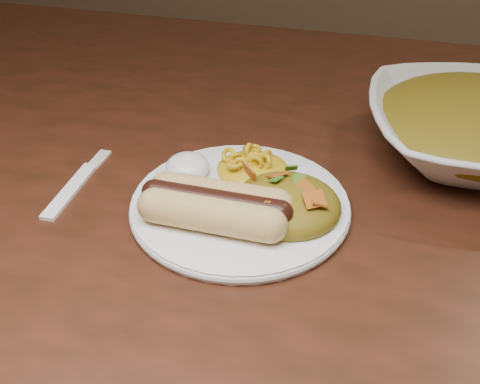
# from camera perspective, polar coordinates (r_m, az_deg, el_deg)

# --- Properties ---
(table) EXTENTS (1.60, 0.90, 0.75)m
(table) POSITION_cam_1_polar(r_m,az_deg,el_deg) (0.69, -0.85, -3.23)
(table) COLOR #471C11
(table) RESTS_ON floor
(plate) EXTENTS (0.22, 0.22, 0.01)m
(plate) POSITION_cam_1_polar(r_m,az_deg,el_deg) (0.55, -0.00, -1.32)
(plate) COLOR white
(plate) RESTS_ON table
(hotdog) EXTENTS (0.12, 0.07, 0.03)m
(hotdog) POSITION_cam_1_polar(r_m,az_deg,el_deg) (0.52, -2.48, -1.32)
(hotdog) COLOR #E0AB63
(hotdog) RESTS_ON plate
(mac_and_cheese) EXTENTS (0.10, 0.10, 0.03)m
(mac_and_cheese) POSITION_cam_1_polar(r_m,az_deg,el_deg) (0.58, 1.36, 3.17)
(mac_and_cheese) COLOR gold
(mac_and_cheese) RESTS_ON plate
(sour_cream) EXTENTS (0.06, 0.06, 0.03)m
(sour_cream) POSITION_cam_1_polar(r_m,az_deg,el_deg) (0.59, -5.39, 3.01)
(sour_cream) COLOR white
(sour_cream) RESTS_ON plate
(taco_salad) EXTENTS (0.11, 0.10, 0.05)m
(taco_salad) POSITION_cam_1_polar(r_m,az_deg,el_deg) (0.53, 4.79, -0.33)
(taco_salad) COLOR #9A5202
(taco_salad) RESTS_ON plate
(fork) EXTENTS (0.03, 0.15, 0.00)m
(fork) POSITION_cam_1_polar(r_m,az_deg,el_deg) (0.61, -16.87, 0.16)
(fork) COLOR white
(fork) RESTS_ON table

